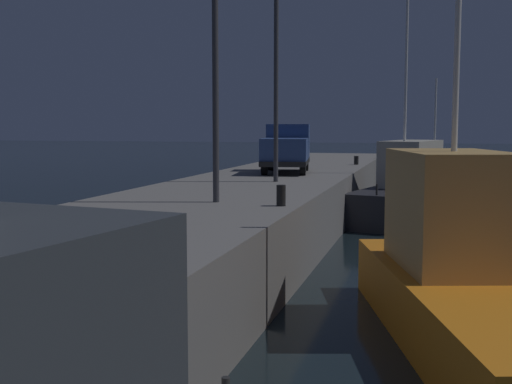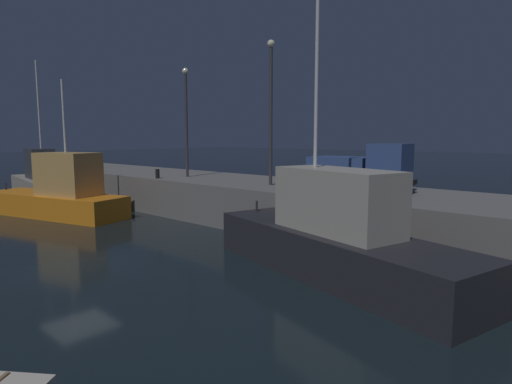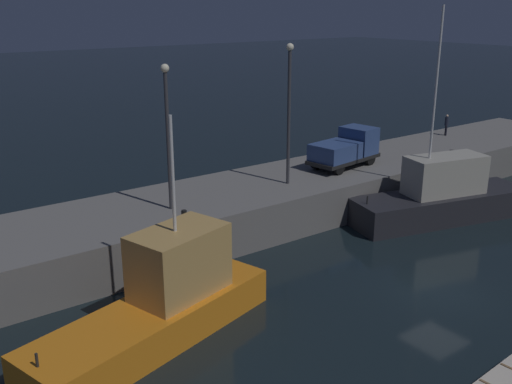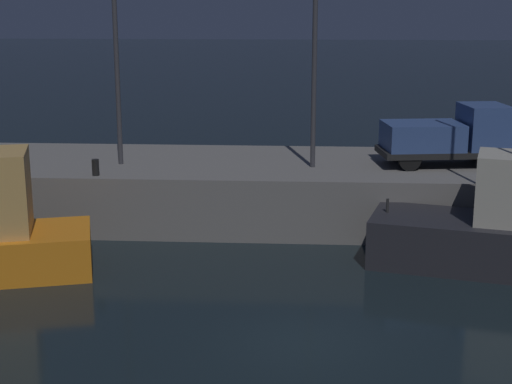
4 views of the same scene
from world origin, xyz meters
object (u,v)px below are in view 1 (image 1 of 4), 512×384
Objects in this scene: dockworker at (298,145)px; bollard_west at (281,195)px; bollard_east at (166,259)px; fishing_boat_blue at (410,191)px; lamp_post_west at (215,59)px; fishing_trawler_red at (463,277)px; utility_truck at (286,149)px; lamp_post_east at (276,68)px; fishing_boat_white at (436,179)px; bollard_central at (356,160)px.

dockworker is 28.21m from bollard_west.
bollard_east is at bearing -179.20° from bollard_west.
fishing_boat_blue is 25.99m from bollard_east.
lamp_post_west is at bearing 77.83° from bollard_west.
lamp_post_west is at bearing 13.35° from bollard_east.
fishing_trawler_red is 20.45m from fishing_boat_blue.
lamp_post_west is (4.50, 7.32, 5.46)m from fishing_trawler_red.
fishing_boat_blue is 2.30× the size of utility_truck.
bollard_east is at bearing -166.65° from lamp_post_west.
lamp_post_west is 13.99m from utility_truck.
lamp_post_east is (-7.91, 5.46, 5.85)m from fishing_boat_blue.
lamp_post_west reaches higher than fishing_trawler_red.
dockworker is (13.71, 2.06, -0.23)m from utility_truck.
dockworker is (-2.63, 9.73, 2.47)m from fishing_boat_white.
dockworker is at bearing 39.30° from bollard_central.
utility_truck is 8.35m from bollard_central.
bollard_central is at bearing -8.57° from lamp_post_east.
dockworker is at bearing 9.99° from bollard_west.
utility_truck reaches higher than bollard_central.
utility_truck is at bearing 11.40° from bollard_west.
fishing_boat_white reaches higher than utility_truck.
fishing_boat_white is 30.84m from bollard_west.
fishing_boat_blue reaches higher than fishing_trawler_red.
fishing_boat_blue is at bearing -7.15° from bollard_east.
bollard_west is 1.36× the size of bollard_east.
bollard_east is at bearing -172.30° from dockworker.
dockworker is at bearing 35.86° from fishing_boat_blue.
dockworker is at bearing 8.54° from utility_truck.
bollard_central is at bearing -5.71° from lamp_post_west.
lamp_post_east is at bearing -0.81° from lamp_post_west.
bollard_east is at bearing -172.80° from utility_truck.
utility_truck is (-2.29, 6.20, 2.23)m from fishing_boat_blue.
bollard_central is at bearing -140.70° from dockworker.
bollard_west reaches higher than bollard_central.
utility_truck is (13.59, 0.62, -3.25)m from lamp_post_west.
utility_truck is 14.38m from bollard_west.
fishing_boat_blue is 17.70m from lamp_post_west.
bollard_east is (-9.41, -0.13, -0.08)m from bollard_west.
utility_truck is 13.87m from dockworker.
fishing_boat_blue reaches higher than bollard_central.
fishing_boat_blue reaches higher than fishing_boat_white.
lamp_post_east reaches higher than fishing_boat_white.
fishing_boat_blue is 6.97m from utility_truck.
lamp_post_west is at bearing 58.44° from fishing_trawler_red.
dockworker is 3.27× the size of bollard_central.
lamp_post_east is at bearing -172.56° from utility_truck.
lamp_post_west is 14.29× the size of bollard_central.
lamp_post_west is (-29.93, 7.05, 5.94)m from fishing_boat_white.
fishing_trawler_red is 21.33× the size of bollard_central.
fishing_trawler_red is at bearing -149.96° from lamp_post_east.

